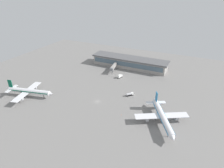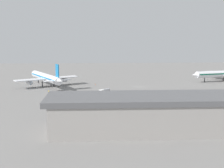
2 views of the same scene
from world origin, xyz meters
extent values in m
plane|color=gray|center=(0.00, 0.00, 0.00)|extent=(288.00, 288.00, 0.00)
cube|color=#9E9993|center=(3.45, -78.00, 4.62)|extent=(79.98, 17.22, 9.24)
cube|color=#4C6070|center=(3.45, -69.22, 5.94)|extent=(76.78, 0.30, 4.75)
cube|color=#59595B|center=(3.45, -78.00, 9.90)|extent=(83.18, 17.91, 1.58)
cylinder|color=white|center=(-51.27, 5.02, 4.92)|extent=(21.79, 34.54, 4.10)
cone|color=white|center=(-60.98, 22.36, 4.92)|extent=(5.40, 5.48, 3.90)
cone|color=white|center=(-41.56, -12.32, 5.54)|extent=(5.37, 6.08, 3.28)
cube|color=#1972B2|center=(-51.27, 5.02, 5.23)|extent=(21.14, 33.28, 0.74)
cube|color=white|center=(-50.36, 3.40, 4.51)|extent=(33.83, 22.51, 0.37)
cylinder|color=#A5A8AD|center=(-59.02, -1.45, 3.08)|extent=(4.34, 5.33, 2.26)
cylinder|color=#A5A8AD|center=(-41.71, 8.24, 3.08)|extent=(4.34, 5.33, 2.26)
cube|color=white|center=(-43.08, -9.62, 5.33)|extent=(14.00, 9.84, 0.30)
cube|color=#1972B2|center=(-43.08, -9.62, 10.25)|extent=(2.14, 3.34, 6.56)
cylinder|color=black|center=(-57.65, 16.41, 1.44)|extent=(0.49, 0.49, 2.87)
cylinder|color=black|center=(-52.68, 0.82, 1.44)|extent=(0.49, 0.49, 2.87)
cylinder|color=black|center=(-46.95, 4.02, 1.44)|extent=(0.49, 0.49, 2.87)
cylinder|color=white|center=(53.76, 16.58, 4.72)|extent=(35.71, 12.03, 3.93)
cone|color=white|center=(35.20, 12.21, 4.72)|extent=(4.69, 4.54, 3.74)
cone|color=white|center=(72.31, 20.95, 5.31)|extent=(5.51, 4.19, 3.15)
cube|color=#0C593F|center=(53.76, 16.58, 5.02)|extent=(34.33, 11.78, 0.71)
cube|color=white|center=(55.50, 16.99, 4.33)|extent=(13.36, 34.38, 0.35)
cylinder|color=#A5A8AD|center=(57.68, 7.74, 2.95)|extent=(5.02, 3.17, 2.16)
cylinder|color=#A5A8AD|center=(53.32, 26.25, 2.95)|extent=(5.02, 3.17, 2.16)
cube|color=white|center=(69.42, 20.27, 5.11)|extent=(6.23, 13.96, 0.28)
cube|color=#0C593F|center=(69.42, 20.27, 9.83)|extent=(3.44, 1.20, 6.29)
cylinder|color=black|center=(41.57, 13.71, 1.38)|extent=(0.47, 0.47, 2.75)
cylinder|color=black|center=(57.26, 14.18, 1.38)|extent=(0.47, 0.47, 2.75)
cylinder|color=black|center=(55.82, 20.30, 1.38)|extent=(0.47, 0.47, 2.75)
cube|color=black|center=(1.55, -47.86, 0.55)|extent=(3.49, 5.91, 0.30)
cube|color=white|center=(0.99, -49.67, 1.50)|extent=(2.35, 2.29, 1.60)
cube|color=#3F596B|center=(0.74, -50.44, 1.82)|extent=(1.55, 0.55, 0.90)
cube|color=white|center=(1.82, -47.00, 2.00)|extent=(2.95, 4.19, 2.60)
cylinder|color=black|center=(1.87, -50.01, 0.40)|extent=(0.53, 0.85, 0.80)
cylinder|color=black|center=(0.06, -49.44, 0.40)|extent=(0.53, 0.85, 0.80)
cylinder|color=black|center=(3.05, -46.27, 0.40)|extent=(0.53, 0.85, 0.80)
cylinder|color=black|center=(1.23, -45.70, 0.40)|extent=(0.53, 0.85, 0.80)
cube|color=black|center=(-19.45, -19.43, 0.55)|extent=(5.62, 5.96, 0.30)
cube|color=white|center=(-20.95, -21.10, 1.50)|extent=(2.62, 2.61, 1.60)
cube|color=#3F596B|center=(-21.49, -21.71, 1.82)|extent=(1.24, 1.12, 0.90)
cylinder|color=#B7B7BC|center=(-18.85, -18.76, 1.60)|extent=(4.34, 4.55, 1.80)
cylinder|color=black|center=(-20.21, -21.70, 0.40)|extent=(0.76, 0.80, 0.80)
cylinder|color=black|center=(-21.62, -20.44, 0.40)|extent=(0.76, 0.80, 0.80)
cylinder|color=black|center=(-17.27, -18.42, 0.40)|extent=(0.76, 0.80, 0.80)
cylinder|color=black|center=(-18.68, -17.15, 0.40)|extent=(0.76, 0.80, 0.80)
cylinder|color=#1E2338|center=(-46.43, -17.67, 0.42)|extent=(0.45, 0.45, 0.85)
cylinder|color=yellow|center=(-46.43, -17.67, 1.15)|extent=(0.54, 0.54, 0.60)
sphere|color=tan|center=(-46.43, -17.67, 1.56)|extent=(0.22, 0.22, 0.22)
cylinder|color=yellow|center=(-46.59, -17.50, 1.15)|extent=(0.10, 0.10, 0.54)
cylinder|color=yellow|center=(-46.27, -17.85, 1.15)|extent=(0.10, 0.10, 0.54)
cube|color=#9E9993|center=(14.18, -60.39, 5.20)|extent=(5.26, 16.00, 2.80)
cylinder|color=slate|center=(13.23, -54.95, 1.90)|extent=(0.90, 0.90, 3.80)
cube|color=slate|center=(12.66, -51.63, 5.20)|extent=(3.48, 2.90, 3.08)
cone|color=#EA590C|center=(-24.00, 8.46, 0.30)|extent=(0.44, 0.44, 0.60)
camera|label=1|loc=(-66.68, 113.58, 82.21)|focal=31.74mm
camera|label=2|loc=(-23.49, -165.92, 28.36)|focal=49.44mm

